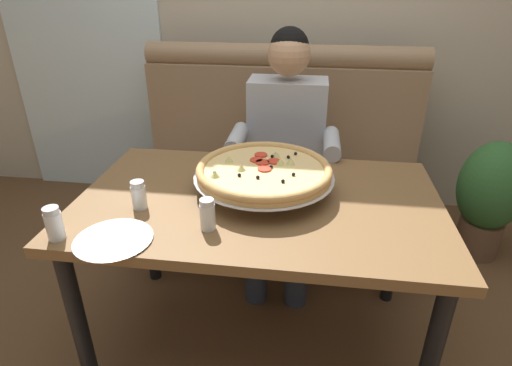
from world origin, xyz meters
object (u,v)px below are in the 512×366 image
(shaker_pepper_flakes, at_px, (139,197))
(plate_near_left, at_px, (113,238))
(dining_table, at_px, (259,217))
(potted_plant, at_px, (490,195))
(shaker_oregano, at_px, (54,226))
(booth_bench, at_px, (278,176))
(patio_chair, at_px, (138,102))
(diner_main, at_px, (285,145))
(shaker_parmesan, at_px, (208,216))
(pizza, at_px, (264,171))

(shaker_pepper_flakes, xyz_separation_m, plate_near_left, (-0.01, -0.21, -0.04))
(dining_table, relative_size, shaker_pepper_flakes, 12.81)
(potted_plant, bearing_deg, shaker_oregano, -146.60)
(booth_bench, relative_size, shaker_pepper_flakes, 15.56)
(shaker_oregano, height_order, patio_chair, patio_chair)
(plate_near_left, bearing_deg, booth_bench, 71.03)
(shaker_oregano, distance_m, plate_near_left, 0.19)
(plate_near_left, bearing_deg, diner_main, 63.68)
(patio_chair, bearing_deg, booth_bench, -38.23)
(shaker_parmesan, distance_m, potted_plant, 1.76)
(booth_bench, xyz_separation_m, diner_main, (0.05, -0.27, 0.31))
(diner_main, bearing_deg, booth_bench, 101.54)
(plate_near_left, distance_m, potted_plant, 2.04)
(booth_bench, xyz_separation_m, dining_table, (0.00, -0.89, 0.25))
(plate_near_left, bearing_deg, dining_table, 39.02)
(pizza, xyz_separation_m, plate_near_left, (-0.44, -0.41, -0.07))
(dining_table, distance_m, patio_chair, 2.28)
(dining_table, xyz_separation_m, shaker_parmesan, (-0.14, -0.23, 0.13))
(plate_near_left, height_order, patio_chair, patio_chair)
(booth_bench, xyz_separation_m, pizza, (0.01, -0.83, 0.42))
(dining_table, height_order, potted_plant, dining_table)
(shaker_pepper_flakes, bearing_deg, booth_bench, 67.77)
(plate_near_left, bearing_deg, shaker_oregano, -175.87)
(booth_bench, height_order, diner_main, diner_main)
(diner_main, xyz_separation_m, shaker_oregano, (-0.66, -0.98, 0.07))
(diner_main, bearing_deg, plate_near_left, -116.32)
(booth_bench, height_order, shaker_oregano, booth_bench)
(booth_bench, height_order, potted_plant, booth_bench)
(pizza, xyz_separation_m, shaker_parmesan, (-0.15, -0.30, -0.04))
(potted_plant, bearing_deg, diner_main, -169.51)
(booth_bench, relative_size, dining_table, 1.21)
(shaker_parmesan, height_order, plate_near_left, shaker_parmesan)
(booth_bench, bearing_deg, shaker_pepper_flakes, -112.23)
(diner_main, height_order, shaker_parmesan, diner_main)
(patio_chair, bearing_deg, shaker_pepper_flakes, -67.12)
(plate_near_left, bearing_deg, shaker_pepper_flakes, 88.36)
(shaker_oregano, bearing_deg, diner_main, 55.94)
(diner_main, distance_m, shaker_parmesan, 0.88)
(dining_table, distance_m, diner_main, 0.63)
(shaker_pepper_flakes, relative_size, patio_chair, 0.12)
(pizza, bearing_deg, shaker_pepper_flakes, -155.39)
(pizza, xyz_separation_m, patio_chair, (-1.28, 1.83, -0.29))
(booth_bench, distance_m, plate_near_left, 1.35)
(shaker_pepper_flakes, distance_m, shaker_oregano, 0.29)
(shaker_pepper_flakes, distance_m, potted_plant, 1.93)
(shaker_pepper_flakes, bearing_deg, pizza, 24.61)
(pizza, xyz_separation_m, potted_plant, (1.19, 0.77, -0.43))
(shaker_pepper_flakes, bearing_deg, potted_plant, 30.90)
(pizza, relative_size, shaker_parmesan, 4.90)
(shaker_parmesan, bearing_deg, patio_chair, 118.05)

